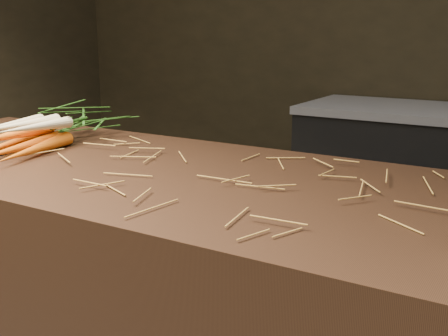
# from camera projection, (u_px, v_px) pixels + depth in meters

# --- Properties ---
(straw_bedding) EXTENTS (1.40, 0.60, 0.02)m
(straw_bedding) POSITION_uv_depth(u_px,v_px,m) (242.00, 179.00, 1.20)
(straw_bedding) COLOR #AA7E39
(straw_bedding) RESTS_ON main_counter
(root_veg_bunch) EXTENTS (0.26, 0.58, 0.10)m
(root_veg_bunch) POSITION_uv_depth(u_px,v_px,m) (59.00, 126.00, 1.60)
(root_veg_bunch) COLOR orange
(root_veg_bunch) RESTS_ON main_counter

